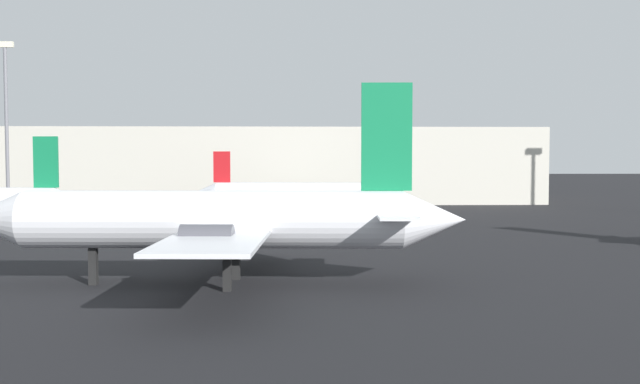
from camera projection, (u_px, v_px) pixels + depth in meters
The scene contains 4 objects.
airplane_on_taxiway at pixel (218, 219), 40.92m from camera, with size 30.03×23.66×11.94m.
airplane_far_right at pixel (297, 192), 92.63m from camera, with size 28.05×22.01×8.36m.
light_mast_left at pixel (6, 117), 97.79m from camera, with size 2.40×0.50×23.82m.
terminal_building at pixel (252, 165), 121.32m from camera, with size 95.70×26.91×12.34m, color beige.
Camera 1 is at (0.25, -7.61, 7.62)m, focal length 38.88 mm.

